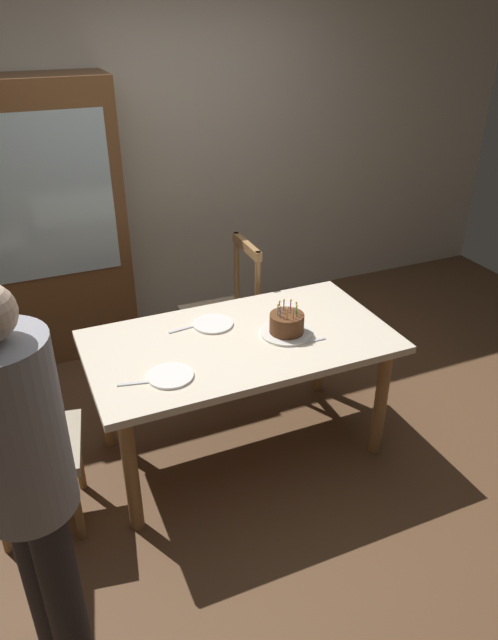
{
  "coord_description": "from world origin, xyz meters",
  "views": [
    {
      "loc": [
        -1.0,
        -2.43,
        2.29
      ],
      "look_at": [
        0.05,
        0.0,
        0.83
      ],
      "focal_mm": 32.76,
      "sensor_mm": 36.0,
      "label": 1
    }
  ],
  "objects_px": {
    "birthday_cake": "(287,325)",
    "person_celebrant": "(25,475)",
    "china_cabinet": "(40,227)",
    "plate_near_celebrant": "(170,376)",
    "plate_far_side": "(213,324)",
    "chair_spindle_back": "(223,315)",
    "dining_table": "(240,353)",
    "chair_upholstered": "(9,437)"
  },
  "relations": [
    {
      "from": "dining_table",
      "to": "china_cabinet",
      "type": "xyz_separation_m",
      "value": [
        -0.81,
        1.56,
        0.31
      ]
    },
    {
      "from": "plate_near_celebrant",
      "to": "chair_spindle_back",
      "type": "distance_m",
      "value": 1.17
    },
    {
      "from": "chair_spindle_back",
      "to": "china_cabinet",
      "type": "xyz_separation_m",
      "value": [
        -1.0,
        0.8,
        0.49
      ]
    },
    {
      "from": "plate_near_celebrant",
      "to": "person_celebrant",
      "type": "bearing_deg",
      "value": -137.29
    },
    {
      "from": "birthday_cake",
      "to": "chair_spindle_back",
      "type": "bearing_deg",
      "value": 93.88
    },
    {
      "from": "birthday_cake",
      "to": "china_cabinet",
      "type": "height_order",
      "value": "china_cabinet"
    },
    {
      "from": "birthday_cake",
      "to": "person_celebrant",
      "type": "height_order",
      "value": "person_celebrant"
    },
    {
      "from": "plate_near_celebrant",
      "to": "chair_upholstered",
      "type": "relative_size",
      "value": 0.23
    },
    {
      "from": "plate_near_celebrant",
      "to": "plate_far_side",
      "type": "bearing_deg",
      "value": 47.48
    },
    {
      "from": "dining_table",
      "to": "china_cabinet",
      "type": "distance_m",
      "value": 1.78
    },
    {
      "from": "birthday_cake",
      "to": "person_celebrant",
      "type": "bearing_deg",
      "value": -150.52
    },
    {
      "from": "dining_table",
      "to": "plate_far_side",
      "type": "height_order",
      "value": "plate_far_side"
    },
    {
      "from": "plate_far_side",
      "to": "person_celebrant",
      "type": "xyz_separation_m",
      "value": [
        -1.03,
        -1.01,
        0.18
      ]
    },
    {
      "from": "plate_far_side",
      "to": "china_cabinet",
      "type": "distance_m",
      "value": 1.56
    },
    {
      "from": "birthday_cake",
      "to": "plate_far_side",
      "type": "relative_size",
      "value": 1.27
    },
    {
      "from": "plate_far_side",
      "to": "birthday_cake",
      "type": "bearing_deg",
      "value": -37.03
    },
    {
      "from": "chair_spindle_back",
      "to": "plate_far_side",
      "type": "bearing_deg",
      "value": -115.83
    },
    {
      "from": "dining_table",
      "to": "chair_spindle_back",
      "type": "height_order",
      "value": "chair_spindle_back"
    },
    {
      "from": "plate_far_side",
      "to": "china_cabinet",
      "type": "height_order",
      "value": "china_cabinet"
    },
    {
      "from": "plate_near_celebrant",
      "to": "plate_far_side",
      "type": "relative_size",
      "value": 1.0
    },
    {
      "from": "china_cabinet",
      "to": "dining_table",
      "type": "bearing_deg",
      "value": -62.61
    },
    {
      "from": "person_celebrant",
      "to": "chair_upholstered",
      "type": "bearing_deg",
      "value": 95.76
    },
    {
      "from": "birthday_cake",
      "to": "chair_upholstered",
      "type": "distance_m",
      "value": 1.45
    },
    {
      "from": "chair_spindle_back",
      "to": "china_cabinet",
      "type": "relative_size",
      "value": 0.5
    },
    {
      "from": "china_cabinet",
      "to": "chair_upholstered",
      "type": "bearing_deg",
      "value": -102.97
    },
    {
      "from": "dining_table",
      "to": "chair_spindle_back",
      "type": "relative_size",
      "value": 1.68
    },
    {
      "from": "chair_spindle_back",
      "to": "chair_upholstered",
      "type": "bearing_deg",
      "value": -148.68
    },
    {
      "from": "dining_table",
      "to": "birthday_cake",
      "type": "distance_m",
      "value": 0.29
    },
    {
      "from": "birthday_cake",
      "to": "plate_far_side",
      "type": "xyz_separation_m",
      "value": [
        -0.33,
        0.25,
        -0.05
      ]
    },
    {
      "from": "china_cabinet",
      "to": "plate_near_celebrant",
      "type": "bearing_deg",
      "value": -78.12
    },
    {
      "from": "china_cabinet",
      "to": "birthday_cake",
      "type": "bearing_deg",
      "value": -56.78
    },
    {
      "from": "chair_upholstered",
      "to": "birthday_cake",
      "type": "bearing_deg",
      "value": 1.33
    },
    {
      "from": "dining_table",
      "to": "plate_far_side",
      "type": "xyz_separation_m",
      "value": [
        -0.08,
        0.2,
        0.1
      ]
    },
    {
      "from": "chair_spindle_back",
      "to": "china_cabinet",
      "type": "height_order",
      "value": "china_cabinet"
    },
    {
      "from": "birthday_cake",
      "to": "china_cabinet",
      "type": "distance_m",
      "value": 1.93
    },
    {
      "from": "dining_table",
      "to": "plate_near_celebrant",
      "type": "relative_size",
      "value": 7.25
    },
    {
      "from": "plate_far_side",
      "to": "dining_table",
      "type": "bearing_deg",
      "value": -67.83
    },
    {
      "from": "person_celebrant",
      "to": "china_cabinet",
      "type": "bearing_deg",
      "value": 82.71
    },
    {
      "from": "dining_table",
      "to": "birthday_cake",
      "type": "height_order",
      "value": "birthday_cake"
    },
    {
      "from": "plate_near_celebrant",
      "to": "china_cabinet",
      "type": "xyz_separation_m",
      "value": [
        -0.37,
        1.75,
        0.21
      ]
    },
    {
      "from": "china_cabinet",
      "to": "chair_spindle_back",
      "type": "bearing_deg",
      "value": -38.84
    },
    {
      "from": "dining_table",
      "to": "person_celebrant",
      "type": "bearing_deg",
      "value": -143.69
    }
  ]
}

